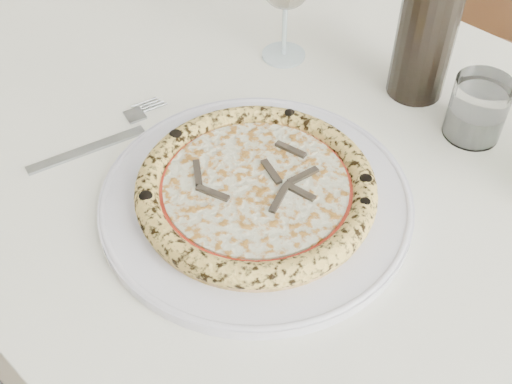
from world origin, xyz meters
TOP-DOWN VIEW (x-y plane):
  - dining_table at (-0.03, 0.18)m, footprint 1.46×0.96m
  - chair_far at (-0.10, 0.97)m, footprint 0.43×0.43m
  - plate at (-0.03, 0.08)m, footprint 0.36×0.36m
  - pizza at (-0.03, 0.08)m, footprint 0.27×0.27m
  - fork at (-0.25, 0.05)m, footprint 0.07×0.22m
  - tumbler at (0.11, 0.35)m, footprint 0.07×0.07m
  - wine_bottle at (0.01, 0.38)m, footprint 0.08×0.08m

SIDE VIEW (x-z plane):
  - chair_far at x=-0.10m, z-range 0.07..1.00m
  - dining_table at x=-0.03m, z-range 0.28..1.04m
  - fork at x=-0.25m, z-range 0.76..0.76m
  - plate at x=-0.03m, z-range 0.76..0.77m
  - pizza at x=-0.03m, z-range 0.77..0.80m
  - tumbler at x=0.11m, z-range 0.75..0.83m
  - wine_bottle at x=0.01m, z-range 0.73..1.04m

